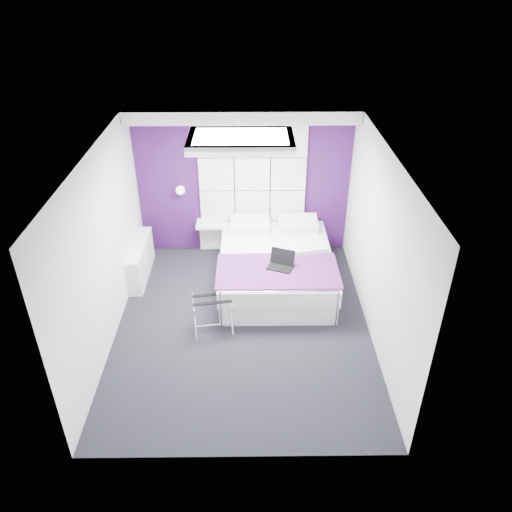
{
  "coord_description": "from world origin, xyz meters",
  "views": [
    {
      "loc": [
        0.13,
        -5.62,
        4.63
      ],
      "look_at": [
        0.19,
        0.35,
        0.95
      ],
      "focal_mm": 35.0,
      "sensor_mm": 36.0,
      "label": 1
    }
  ],
  "objects_px": {
    "radiator": "(140,260)",
    "bed": "(276,266)",
    "nightstand": "(211,223)",
    "luggage_rack": "(213,313)",
    "wall_lamp": "(181,189)",
    "laptop": "(280,262)"
  },
  "relations": [
    {
      "from": "radiator",
      "to": "luggage_rack",
      "type": "xyz_separation_m",
      "value": [
        1.27,
        -1.36,
        -0.04
      ]
    },
    {
      "from": "radiator",
      "to": "nightstand",
      "type": "bearing_deg",
      "value": 32.83
    },
    {
      "from": "radiator",
      "to": "luggage_rack",
      "type": "relative_size",
      "value": 2.25
    },
    {
      "from": "wall_lamp",
      "to": "luggage_rack",
      "type": "bearing_deg",
      "value": -73.51
    },
    {
      "from": "radiator",
      "to": "bed",
      "type": "bearing_deg",
      "value": -6.31
    },
    {
      "from": "radiator",
      "to": "bed",
      "type": "height_order",
      "value": "bed"
    },
    {
      "from": "wall_lamp",
      "to": "laptop",
      "type": "height_order",
      "value": "wall_lamp"
    },
    {
      "from": "wall_lamp",
      "to": "laptop",
      "type": "distance_m",
      "value": 2.22
    },
    {
      "from": "bed",
      "to": "luggage_rack",
      "type": "xyz_separation_m",
      "value": [
        -0.93,
        -1.12,
        -0.06
      ]
    },
    {
      "from": "wall_lamp",
      "to": "radiator",
      "type": "xyz_separation_m",
      "value": [
        -0.64,
        -0.76,
        -0.92
      ]
    },
    {
      "from": "nightstand",
      "to": "bed",
      "type": "bearing_deg",
      "value": -41.6
    },
    {
      "from": "radiator",
      "to": "bed",
      "type": "relative_size",
      "value": 0.55
    },
    {
      "from": "laptop",
      "to": "luggage_rack",
      "type": "bearing_deg",
      "value": -123.11
    },
    {
      "from": "radiator",
      "to": "luggage_rack",
      "type": "distance_m",
      "value": 1.86
    },
    {
      "from": "nightstand",
      "to": "radiator",
      "type": "bearing_deg",
      "value": -147.17
    },
    {
      "from": "wall_lamp",
      "to": "luggage_rack",
      "type": "height_order",
      "value": "wall_lamp"
    },
    {
      "from": "wall_lamp",
      "to": "laptop",
      "type": "xyz_separation_m",
      "value": [
        1.6,
        -1.44,
        -0.54
      ]
    },
    {
      "from": "bed",
      "to": "nightstand",
      "type": "bearing_deg",
      "value": 138.4
    },
    {
      "from": "nightstand",
      "to": "luggage_rack",
      "type": "height_order",
      "value": "nightstand"
    },
    {
      "from": "bed",
      "to": "luggage_rack",
      "type": "relative_size",
      "value": 4.07
    },
    {
      "from": "radiator",
      "to": "nightstand",
      "type": "xyz_separation_m",
      "value": [
        1.12,
        0.72,
        0.3
      ]
    },
    {
      "from": "wall_lamp",
      "to": "bed",
      "type": "xyz_separation_m",
      "value": [
        1.56,
        -1.0,
        -0.9
      ]
    }
  ]
}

